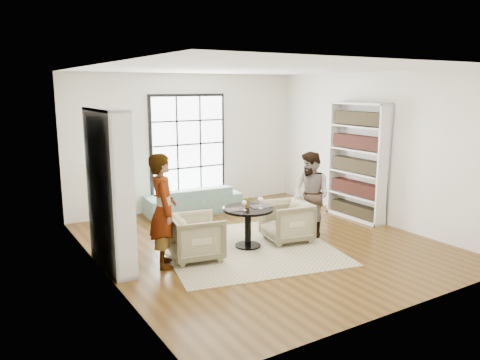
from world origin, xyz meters
TOP-DOWN VIEW (x-y plane):
  - ground at (0.00, 0.00)m, footprint 6.00×6.00m
  - room_shell at (0.00, 0.54)m, footprint 6.00×6.01m
  - rug at (-0.36, -0.09)m, footprint 3.28×3.28m
  - pedestal_table at (-0.33, -0.05)m, footprint 0.87×0.87m
  - sofa at (-0.16, 2.45)m, footprint 2.09×0.94m
  - armchair_left at (-1.32, -0.10)m, footprint 0.92×0.90m
  - armchair_right at (0.44, -0.12)m, footprint 0.91×0.89m
  - person_left at (-1.87, -0.10)m, footprint 0.58×0.73m
  - person_right at (0.99, -0.12)m, footprint 0.69×0.83m
  - placemat_left at (-0.58, -0.03)m, footprint 0.37×0.30m
  - placemat_right at (-0.09, -0.07)m, footprint 0.37×0.30m
  - cutlery_left at (-0.58, -0.03)m, footprint 0.17×0.24m
  - cutlery_right at (-0.09, -0.07)m, footprint 0.17×0.24m
  - wine_glass_left at (-0.47, -0.16)m, footprint 0.08×0.08m
  - wine_glass_right at (-0.17, -0.19)m, footprint 0.09×0.09m
  - flower_centerpiece at (-0.33, -0.01)m, footprint 0.19×0.17m

SIDE VIEW (x-z plane):
  - ground at x=0.00m, z-range 0.00..0.00m
  - rug at x=-0.36m, z-range 0.00..0.01m
  - sofa at x=-0.16m, z-range 0.00..0.60m
  - armchair_right at x=0.44m, z-range 0.00..0.72m
  - armchair_left at x=-1.32m, z-range 0.00..0.72m
  - pedestal_table at x=-0.33m, z-range 0.16..0.85m
  - placemat_left at x=-0.58m, z-range 0.69..0.70m
  - placemat_right at x=-0.09m, z-range 0.69..0.70m
  - cutlery_left at x=-0.58m, z-range 0.70..0.71m
  - cutlery_right at x=-0.09m, z-range 0.70..0.71m
  - person_right at x=0.99m, z-range 0.00..1.56m
  - flower_centerpiece at x=-0.33m, z-range 0.69..0.89m
  - wine_glass_left at x=-0.47m, z-range 0.73..0.90m
  - wine_glass_right at x=-0.17m, z-range 0.74..0.94m
  - person_left at x=-1.87m, z-range 0.00..1.74m
  - room_shell at x=0.00m, z-range -1.74..4.26m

